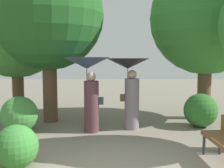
% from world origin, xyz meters
% --- Properties ---
extents(person_left, '(1.23, 1.23, 2.03)m').
position_xyz_m(person_left, '(-0.64, 2.65, 1.50)').
color(person_left, '#563338').
rests_on(person_left, ground).
extents(person_right, '(1.21, 1.21, 2.00)m').
position_xyz_m(person_right, '(0.48, 2.97, 1.44)').
color(person_right, gray).
rests_on(person_right, ground).
extents(tree_near_left, '(3.39, 3.39, 5.57)m').
position_xyz_m(tree_near_left, '(-1.94, 3.87, 3.61)').
color(tree_near_left, brown).
rests_on(tree_near_left, ground).
extents(tree_mid_left, '(3.41, 3.41, 5.17)m').
position_xyz_m(tree_mid_left, '(-3.32, 5.04, 3.26)').
color(tree_mid_left, brown).
rests_on(tree_mid_left, ground).
extents(tree_mid_right, '(3.65, 3.65, 5.62)m').
position_xyz_m(tree_mid_right, '(3.06, 4.29, 3.57)').
color(tree_mid_right, brown).
rests_on(tree_mid_right, ground).
extents(bush_path_left, '(0.81, 0.81, 0.81)m').
position_xyz_m(bush_path_left, '(-1.78, 0.17, 0.41)').
color(bush_path_left, '#387F33').
rests_on(bush_path_left, ground).
extents(bush_behind_bench, '(0.99, 0.99, 0.99)m').
position_xyz_m(bush_behind_bench, '(-2.50, 2.58, 0.49)').
color(bush_behind_bench, '#428C3D').
rests_on(bush_behind_bench, ground).
extents(bush_far_side, '(0.98, 0.98, 0.98)m').
position_xyz_m(bush_far_side, '(2.58, 3.15, 0.49)').
color(bush_far_side, '#2D6B28').
rests_on(bush_far_side, ground).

